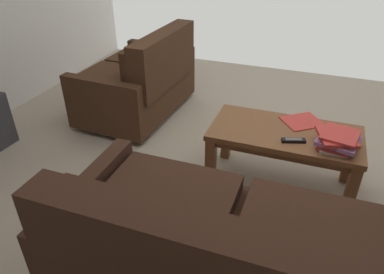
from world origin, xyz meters
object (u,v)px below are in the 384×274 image
sofa_main (225,260)px  book_stack (337,140)px  coffee_table (284,140)px  tv_remote (294,140)px  loveseat_near (141,80)px  loose_magazine (302,121)px

sofa_main → book_stack: (-0.46, -1.04, 0.17)m
coffee_table → sofa_main: bearing=83.8°
book_stack → tv_remote: size_ratio=1.88×
loveseat_near → loose_magazine: 1.70m
tv_remote → sofa_main: bearing=79.3°
book_stack → loveseat_near: bearing=-23.9°
coffee_table → loose_magazine: (-0.10, -0.17, 0.08)m
loose_magazine → coffee_table: bearing=-65.8°
sofa_main → tv_remote: size_ratio=10.36×
loose_magazine → loveseat_near: bearing=-145.7°
tv_remote → loose_magazine: tv_remote is taller
book_stack → loose_magazine: (0.24, -0.27, -0.05)m
coffee_table → tv_remote: tv_remote is taller
loveseat_near → coffee_table: loveseat_near is taller
book_stack → sofa_main: bearing=66.2°
loveseat_near → loose_magazine: bearing=161.3°
coffee_table → tv_remote: bearing=117.5°
sofa_main → book_stack: bearing=-113.8°
sofa_main → book_stack: sofa_main is taller
loveseat_near → tv_remote: bearing=151.8°
coffee_table → loveseat_near: bearing=-25.4°
tv_remote → loose_magazine: 0.30m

